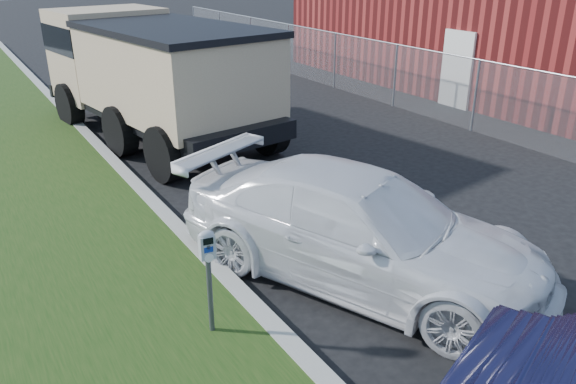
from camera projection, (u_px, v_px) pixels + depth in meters
ground at (402, 256)px, 8.44m from camera, size 120.00×120.00×0.00m
chainlink_fence at (396, 63)px, 16.33m from camera, size 0.06×30.06×30.00m
brick_building at (508, 18)px, 19.67m from camera, size 9.20×14.20×4.17m
parking_meter at (208, 260)px, 6.21m from camera, size 0.19×0.14×1.30m
white_wagon at (353, 227)px, 7.66m from camera, size 4.09×5.63×1.52m
dump_truck at (149, 70)px, 13.49m from camera, size 3.84×7.69×2.89m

